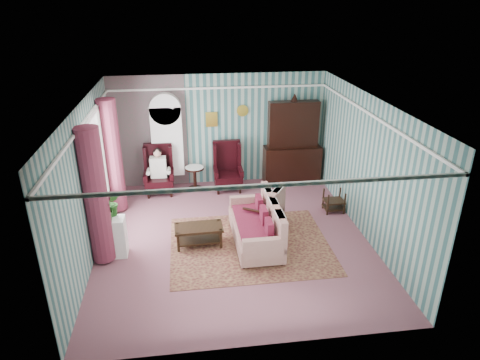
{
  "coord_description": "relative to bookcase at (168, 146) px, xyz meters",
  "views": [
    {
      "loc": [
        -0.89,
        -7.66,
        4.72
      ],
      "look_at": [
        0.22,
        0.6,
        1.06
      ],
      "focal_mm": 32.0,
      "sensor_mm": 36.0,
      "label": 1
    }
  ],
  "objects": [
    {
      "name": "wingback_right",
      "position": [
        1.5,
        -0.39,
        -0.5
      ],
      "size": [
        0.76,
        0.8,
        1.25
      ],
      "primitive_type": "cube",
      "color": "black",
      "rests_on": "floor"
    },
    {
      "name": "round_side_table",
      "position": [
        0.65,
        -0.24,
        -0.82
      ],
      "size": [
        0.5,
        0.5,
        0.6
      ],
      "primitive_type": "cylinder",
      "color": "black",
      "rests_on": "floor"
    },
    {
      "name": "potted_plant_a",
      "position": [
        -1.06,
        -3.19,
        -0.11
      ],
      "size": [
        0.48,
        0.45,
        0.42
      ],
      "primitive_type": "imported",
      "rotation": [
        0.0,
        0.0,
        -0.4
      ],
      "color": "#244C17",
      "rests_on": "plant_stand"
    },
    {
      "name": "potted_plant_c",
      "position": [
        -1.1,
        -3.13,
        -0.13
      ],
      "size": [
        0.26,
        0.26,
        0.37
      ],
      "primitive_type": "imported",
      "rotation": [
        0.0,
        0.0,
        0.27
      ],
      "color": "#1B4E18",
      "rests_on": "plant_stand"
    },
    {
      "name": "bookcase",
      "position": [
        0.0,
        0.0,
        0.0
      ],
      "size": [
        0.8,
        0.28,
        2.24
      ],
      "primitive_type": "cube",
      "color": "white",
      "rests_on": "floor"
    },
    {
      "name": "room_shell",
      "position": [
        0.73,
        -2.66,
        0.89
      ],
      "size": [
        5.53,
        6.02,
        2.91
      ],
      "color": "#396968",
      "rests_on": "ground"
    },
    {
      "name": "rug",
      "position": [
        1.65,
        -3.14,
        -1.11
      ],
      "size": [
        3.2,
        2.6,
        0.01
      ],
      "primitive_type": "cube",
      "color": "#4B191B",
      "rests_on": "floor"
    },
    {
      "name": "potted_plant_b",
      "position": [
        -0.97,
        -3.0,
        -0.06
      ],
      "size": [
        0.33,
        0.29,
        0.52
      ],
      "primitive_type": "imported",
      "rotation": [
        0.0,
        0.0,
        0.22
      ],
      "color": "#1B561D",
      "rests_on": "plant_stand"
    },
    {
      "name": "sofa",
      "position": [
        1.77,
        -3.08,
        -0.64
      ],
      "size": [
        0.93,
        1.94,
        0.95
      ],
      "primitive_type": "cube",
      "rotation": [
        0.0,
        0.0,
        1.58
      ],
      "color": "#BAB090",
      "rests_on": "floor"
    },
    {
      "name": "floral_armchair",
      "position": [
        2.05,
        -2.46,
        -0.58
      ],
      "size": [
        1.15,
        1.14,
        1.08
      ],
      "primitive_type": "cube",
      "rotation": [
        0.0,
        0.0,
        1.02
      ],
      "color": "beige",
      "rests_on": "floor"
    },
    {
      "name": "floor",
      "position": [
        1.35,
        -2.84,
        -1.12
      ],
      "size": [
        6.0,
        6.0,
        0.0
      ],
      "primitive_type": "plane",
      "color": "#7F4A56",
      "rests_on": "ground"
    },
    {
      "name": "dresser_hutch",
      "position": [
        3.25,
        -0.12,
        0.06
      ],
      "size": [
        1.5,
        0.56,
        2.36
      ],
      "primitive_type": "cube",
      "color": "black",
      "rests_on": "floor"
    },
    {
      "name": "plant_stand",
      "position": [
        -1.05,
        -3.14,
        -0.72
      ],
      "size": [
        0.55,
        0.35,
        0.8
      ],
      "primitive_type": "cube",
      "color": "silver",
      "rests_on": "floor"
    },
    {
      "name": "seated_woman",
      "position": [
        -0.25,
        -0.39,
        -0.53
      ],
      "size": [
        0.44,
        0.4,
        1.18
      ],
      "primitive_type": null,
      "color": "silver",
      "rests_on": "floor"
    },
    {
      "name": "wingback_left",
      "position": [
        -0.25,
        -0.39,
        -0.5
      ],
      "size": [
        0.76,
        0.8,
        1.25
      ],
      "primitive_type": "cube",
      "color": "black",
      "rests_on": "floor"
    },
    {
      "name": "nest_table",
      "position": [
        3.82,
        -1.94,
        -0.85
      ],
      "size": [
        0.45,
        0.38,
        0.54
      ],
      "primitive_type": "cube",
      "color": "black",
      "rests_on": "floor"
    },
    {
      "name": "coffee_table",
      "position": [
        0.63,
        -2.99,
        -0.91
      ],
      "size": [
        0.97,
        0.52,
        0.43
      ],
      "primitive_type": "cube",
      "rotation": [
        0.0,
        0.0,
        0.03
      ],
      "color": "black",
      "rests_on": "floor"
    }
  ]
}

